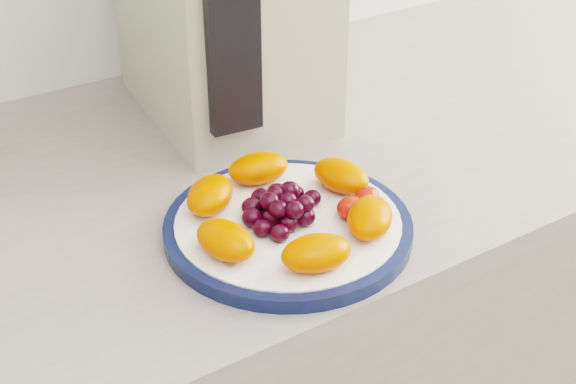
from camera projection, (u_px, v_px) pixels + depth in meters
plate_rim at (288, 227)px, 0.81m from camera, size 0.25×0.25×0.01m
plate_face at (288, 227)px, 0.81m from camera, size 0.23×0.23×0.02m
appliance_panel at (232, 20)px, 0.84m from camera, size 0.06×0.03×0.26m
fruit_plate at (291, 206)px, 0.80m from camera, size 0.22×0.22×0.03m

